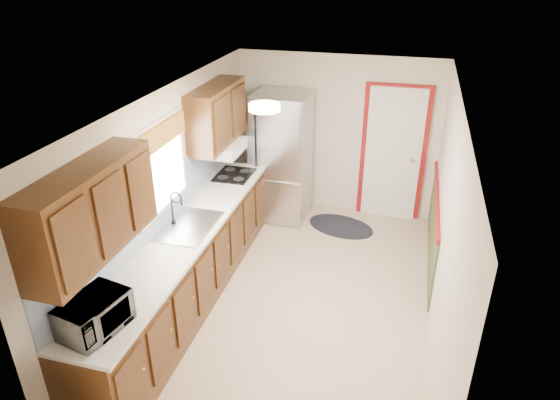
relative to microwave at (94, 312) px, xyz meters
The scene contains 8 objects.
room_shell 2.29m from the microwave, 58.39° to the left, with size 3.20×5.20×2.52m.
kitchen_run 1.69m from the microwave, 91.22° to the left, with size 0.63×4.00×2.20m.
back_wall_trim 4.71m from the microwave, 62.21° to the left, with size 1.12×2.30×2.08m.
ceiling_fixture 2.33m from the microwave, 62.78° to the left, with size 0.30×0.30×0.06m, color #FFD88C.
microwave is the anchor object (origin of this frame).
refrigerator 4.03m from the microwave, 83.37° to the left, with size 0.81×0.80×1.90m.
rug 4.25m from the microwave, 69.73° to the left, with size 1.00×0.65×0.01m, color black.
cooktop 3.22m from the microwave, 89.82° to the left, with size 0.47×0.56×0.02m, color black.
Camera 1 is at (1.04, -4.58, 3.67)m, focal length 32.00 mm.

